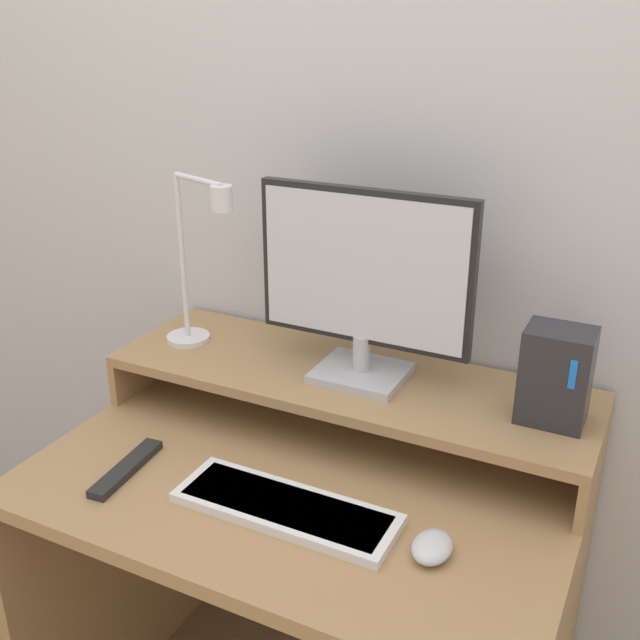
# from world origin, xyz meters

# --- Properties ---
(wall_back) EXTENTS (6.00, 0.05, 2.50)m
(wall_back) POSITION_xyz_m (0.00, 0.74, 1.25)
(wall_back) COLOR silver
(wall_back) RESTS_ON ground_plane
(desk) EXTENTS (1.02, 0.70, 0.75)m
(desk) POSITION_xyz_m (0.00, 0.35, 0.51)
(desk) COLOR #A87F51
(desk) RESTS_ON ground_plane
(monitor_shelf) EXTENTS (1.02, 0.32, 0.12)m
(monitor_shelf) POSITION_xyz_m (0.00, 0.54, 0.85)
(monitor_shelf) COLOR #A87F51
(monitor_shelf) RESTS_ON desk
(monitor) EXTENTS (0.44, 0.16, 0.39)m
(monitor) POSITION_xyz_m (0.03, 0.54, 1.07)
(monitor) COLOR #BCBCC1
(monitor) RESTS_ON monitor_shelf
(desk_lamp) EXTENTS (0.21, 0.12, 0.39)m
(desk_lamp) POSITION_xyz_m (-0.34, 0.52, 1.05)
(desk_lamp) COLOR silver
(desk_lamp) RESTS_ON monitor_shelf
(router_dock) EXTENTS (0.12, 0.10, 0.18)m
(router_dock) POSITION_xyz_m (0.41, 0.54, 0.96)
(router_dock) COLOR #28282D
(router_dock) RESTS_ON monitor_shelf
(keyboard) EXTENTS (0.40, 0.13, 0.02)m
(keyboard) POSITION_xyz_m (0.03, 0.22, 0.76)
(keyboard) COLOR white
(keyboard) RESTS_ON desk
(mouse) EXTENTS (0.06, 0.09, 0.03)m
(mouse) POSITION_xyz_m (0.30, 0.22, 0.76)
(mouse) COLOR silver
(mouse) RESTS_ON desk
(remote_control) EXTENTS (0.05, 0.20, 0.02)m
(remote_control) POSITION_xyz_m (-0.30, 0.19, 0.75)
(remote_control) COLOR black
(remote_control) RESTS_ON desk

